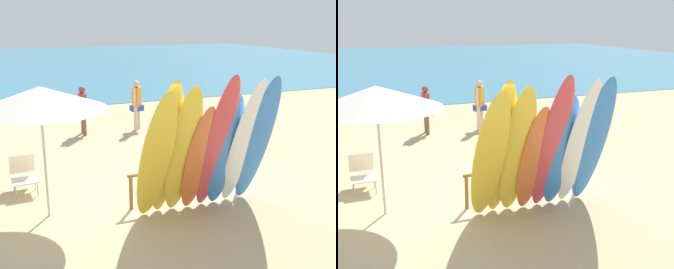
# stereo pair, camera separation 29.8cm
# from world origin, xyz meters

# --- Properties ---
(ground) EXTENTS (60.00, 60.00, 0.00)m
(ground) POSITION_xyz_m (0.00, 14.00, 0.00)
(ground) COLOR tan
(ocean_water) EXTENTS (60.00, 40.00, 0.02)m
(ocean_water) POSITION_xyz_m (0.00, 30.07, 0.01)
(ocean_water) COLOR teal
(ocean_water) RESTS_ON ground
(surfboard_rack) EXTENTS (2.44, 0.07, 0.69)m
(surfboard_rack) POSITION_xyz_m (0.00, 0.00, 0.53)
(surfboard_rack) COLOR brown
(surfboard_rack) RESTS_ON ground
(surfboard_yellow_0) EXTENTS (0.66, 1.19, 2.46)m
(surfboard_yellow_0) POSITION_xyz_m (-0.97, -0.84, 1.23)
(surfboard_yellow_0) COLOR yellow
(surfboard_yellow_0) RESTS_ON ground
(surfboard_yellow_1) EXTENTS (0.51, 0.99, 2.58)m
(surfboard_yellow_1) POSITION_xyz_m (-0.73, -0.69, 1.29)
(surfboard_yellow_1) COLOR yellow
(surfboard_yellow_1) RESTS_ON ground
(surfboard_yellow_2) EXTENTS (0.58, 1.00, 2.48)m
(surfboard_yellow_2) POSITION_xyz_m (-0.44, -0.73, 1.24)
(surfboard_yellow_2) COLOR yellow
(surfboard_yellow_2) RESTS_ON ground
(surfboard_orange_3) EXTENTS (0.59, 0.89, 2.11)m
(surfboard_orange_3) POSITION_xyz_m (-0.11, -0.69, 1.05)
(surfboard_orange_3) COLOR orange
(surfboard_orange_3) RESTS_ON ground
(surfboard_red_4) EXTENTS (0.63, 1.10, 2.63)m
(surfboard_red_4) POSITION_xyz_m (0.20, -0.78, 1.32)
(surfboard_red_4) COLOR #D13D42
(surfboard_red_4) RESTS_ON ground
(surfboard_blue_5) EXTENTS (0.55, 0.88, 2.27)m
(surfboard_blue_5) POSITION_xyz_m (0.42, -0.70, 1.13)
(surfboard_blue_5) COLOR #337AD1
(surfboard_blue_5) RESTS_ON ground
(surfboard_white_6) EXTENTS (0.49, 1.14, 2.56)m
(surfboard_white_6) POSITION_xyz_m (0.71, -0.82, 1.28)
(surfboard_white_6) COLOR white
(surfboard_white_6) RESTS_ON ground
(surfboard_blue_7) EXTENTS (0.61, 1.24, 2.59)m
(surfboard_blue_7) POSITION_xyz_m (0.99, -0.83, 1.30)
(surfboard_blue_7) COLOR #337AD1
(surfboard_blue_7) RESTS_ON ground
(beachgoer_photographing) EXTENTS (0.41, 0.51, 1.59)m
(beachgoer_photographing) POSITION_xyz_m (0.83, 5.70, 0.92)
(beachgoer_photographing) COLOR beige
(beachgoer_photographing) RESTS_ON ground
(beachgoer_strolling) EXTENTS (0.39, 0.57, 1.51)m
(beachgoer_strolling) POSITION_xyz_m (-0.90, 5.74, 0.87)
(beachgoer_strolling) COLOR brown
(beachgoer_strolling) RESTS_ON ground
(beach_chair_red) EXTENTS (0.54, 0.77, 0.79)m
(beach_chair_red) POSITION_xyz_m (-2.95, 1.68, 0.42)
(beach_chair_red) COLOR #B7B7BC
(beach_chair_red) RESTS_ON ground
(beach_umbrella) EXTENTS (2.29, 2.29, 2.37)m
(beach_umbrella) POSITION_xyz_m (-2.63, 0.30, 2.17)
(beach_umbrella) COLOR silver
(beach_umbrella) RESTS_ON ground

